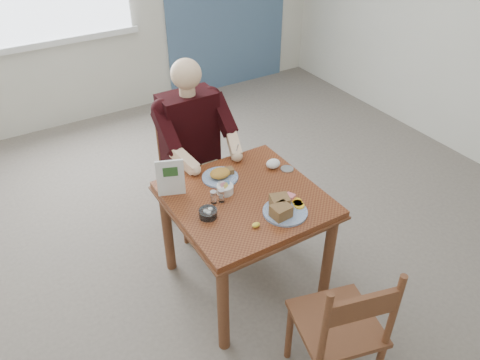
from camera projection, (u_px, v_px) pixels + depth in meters
floor at (245, 280)px, 3.33m from camera, size 6.00×6.00×0.00m
lemon_wedge at (256, 225)px, 2.65m from camera, size 0.05×0.04×0.03m
napkin at (273, 164)px, 3.13m from camera, size 0.11×0.10×0.06m
metal_dish at (287, 169)px, 3.13m from camera, size 0.11×0.11×0.01m
table at (245, 210)px, 2.96m from camera, size 0.92×0.92×0.75m
chair_far at (191, 171)px, 3.61m from camera, size 0.42×0.42×0.95m
chair_near at (341, 328)px, 2.42m from camera, size 0.51×0.51×0.95m
diner at (194, 138)px, 3.35m from camera, size 0.53×0.56×1.39m
near_plate at (283, 208)px, 2.74m from camera, size 0.29×0.28×0.09m
far_plate at (221, 175)px, 3.04m from camera, size 0.28×0.28×0.06m
caddy at (225, 189)px, 2.91m from camera, size 0.12×0.12×0.08m
shakers at (217, 196)px, 2.82m from camera, size 0.09×0.06×0.08m
creamer at (208, 213)px, 2.72m from camera, size 0.13×0.13×0.05m
menu at (170, 178)px, 2.84m from camera, size 0.16×0.07×0.25m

